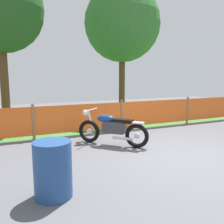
# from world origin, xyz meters

# --- Properties ---
(ground) EXTENTS (24.00, 24.00, 0.02)m
(ground) POSITION_xyz_m (0.00, 0.00, -0.01)
(ground) COLOR #5B5B60
(grass_verge) EXTENTS (24.00, 5.51, 0.01)m
(grass_verge) POSITION_xyz_m (0.00, 5.49, 0.01)
(grass_verge) COLOR #427A33
(grass_verge) RESTS_ON ground
(barrier_fence) EXTENTS (11.47, 0.08, 1.05)m
(barrier_fence) POSITION_xyz_m (0.00, 2.74, 0.54)
(barrier_fence) COLOR olive
(barrier_fence) RESTS_ON ground
(tree_near_left) EXTENTS (3.38, 3.38, 5.83)m
(tree_near_left) POSITION_xyz_m (1.40, 5.54, 4.13)
(tree_near_left) COLOR brown
(tree_near_left) RESTS_ON ground
(motorcycle_lead) EXTENTS (1.48, 1.53, 0.95)m
(motorcycle_lead) POSITION_xyz_m (-1.00, 1.33, 0.46)
(motorcycle_lead) COLOR black
(motorcycle_lead) RESTS_ON ground
(oil_drum) EXTENTS (0.58, 0.58, 0.88)m
(oil_drum) POSITION_xyz_m (-2.93, -0.81, 0.44)
(oil_drum) COLOR navy
(oil_drum) RESTS_ON ground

